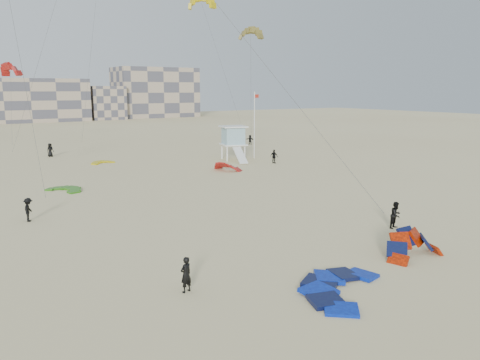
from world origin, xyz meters
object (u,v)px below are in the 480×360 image
kite_ground_blue (341,290)px  lifeguard_tower_near (233,143)px  kitesurfer_main (186,275)px  kite_ground_orange (413,257)px

kite_ground_blue → lifeguard_tower_near: size_ratio=0.77×
kitesurfer_main → lifeguard_tower_near: bearing=-141.8°
kite_ground_blue → kitesurfer_main: kitesurfer_main is taller
kite_ground_blue → lifeguard_tower_near: 40.59m
kite_ground_orange → kitesurfer_main: bearing=168.6°
kite_ground_orange → lifeguard_tower_near: lifeguard_tower_near is taller
kitesurfer_main → kite_ground_orange: bearing=151.2°
lifeguard_tower_near → kite_ground_blue: bearing=-100.8°
kitesurfer_main → lifeguard_tower_near: (23.15, 33.06, 1.34)m
kite_ground_blue → lifeguard_tower_near: (17.21, 36.70, 2.17)m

